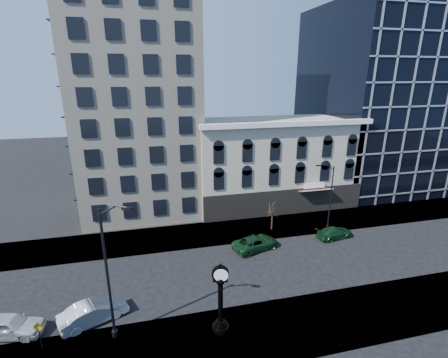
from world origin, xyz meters
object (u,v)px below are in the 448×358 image
object	(u,v)px
street_clock	(220,301)
warning_sign	(39,331)
street_lamp_near	(113,238)
car_near_a	(9,326)
car_near_b	(94,312)

from	to	relation	value
street_clock	warning_sign	world-z (taller)	street_clock
street_clock	warning_sign	bearing A→B (deg)	-171.05
street_lamp_near	car_near_a	bearing A→B (deg)	-171.63
car_near_b	street_clock	bearing A→B (deg)	-133.21
street_clock	car_near_b	size ratio (longest dim) A/B	1.11
street_lamp_near	car_near_a	size ratio (longest dim) A/B	2.21
street_clock	car_near_a	xyz separation A→B (m)	(-14.82, 3.12, -1.80)
street_lamp_near	car_near_b	bearing A→B (deg)	159.20
car_near_a	car_near_b	bearing A→B (deg)	-77.73
street_lamp_near	car_near_b	size ratio (longest dim) A/B	2.11
warning_sign	car_near_a	world-z (taller)	warning_sign
street_lamp_near	warning_sign	bearing A→B (deg)	-158.96
street_lamp_near	car_near_a	xyz separation A→B (m)	(-8.03, 2.30, -7.18)
street_lamp_near	car_near_b	distance (m)	7.90
street_clock	warning_sign	size ratio (longest dim) A/B	2.59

